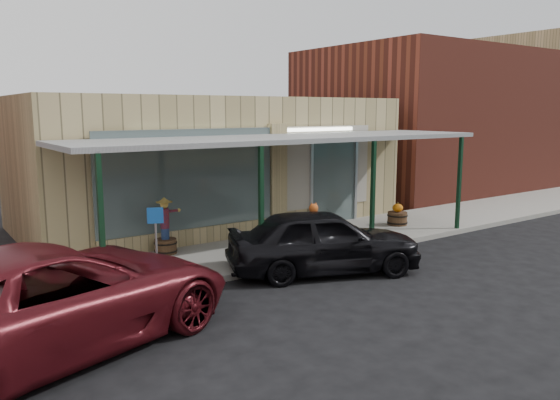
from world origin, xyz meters
TOP-DOWN VIEW (x-y plane):
  - ground at (0.00, 0.00)m, footprint 120.00×120.00m
  - sidewalk at (0.00, 3.60)m, footprint 40.00×3.20m
  - storefront at (-0.00, 8.16)m, footprint 12.00×6.25m
  - awning at (0.00, 3.56)m, footprint 12.00×3.00m
  - block_buildings_near at (2.01, 9.20)m, footprint 61.00×8.00m
  - barrel_scarecrow at (-3.17, 4.56)m, footprint 0.88×0.69m
  - barrel_pumpkin at (4.37, 3.59)m, footprint 0.79×0.79m
  - handicap_sign at (-4.30, 2.40)m, footprint 0.32×0.15m
  - parked_sedan at (-0.62, 1.30)m, footprint 4.86×3.34m
  - car_maroon at (-6.85, 0.52)m, footprint 6.82×4.65m

SIDE VIEW (x-z plane):
  - ground at x=0.00m, z-range 0.00..0.00m
  - sidewalk at x=0.00m, z-range 0.00..0.15m
  - barrel_pumpkin at x=4.37m, z-range 0.04..0.78m
  - barrel_scarecrow at x=-3.17m, z-range -0.09..1.38m
  - parked_sedan at x=-0.62m, z-range 0.00..1.54m
  - car_maroon at x=-6.85m, z-range 0.00..1.73m
  - handicap_sign at x=-4.30m, z-range 0.38..2.01m
  - storefront at x=0.00m, z-range -0.01..4.19m
  - awning at x=0.00m, z-range 1.49..4.53m
  - block_buildings_near at x=2.01m, z-range -0.23..7.77m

